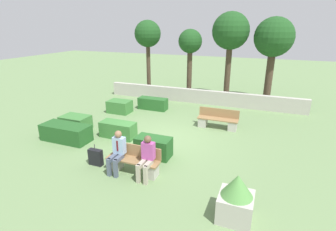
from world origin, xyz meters
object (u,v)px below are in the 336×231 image
Objects in this scene: bench_front at (133,163)px; bench_left_side at (218,121)px; person_seated_man at (117,150)px; tree_rightmost at (274,39)px; tree_leftmost at (148,35)px; person_seated_woman at (147,156)px; planter_corner_left at (236,198)px; tree_center_left at (190,44)px; suitcase at (96,157)px; tree_center_right at (231,32)px.

bench_front and bench_left_side have the same top height.
tree_rightmost reaches higher than person_seated_man.
tree_leftmost is at bearing 137.95° from bench_left_side.
person_seated_man is 1.02m from person_seated_woman.
bench_left_side is 6.33m from tree_rightmost.
planter_corner_left is 0.25× the size of tree_leftmost.
tree_rightmost is at bearing 66.81° from bench_left_side.
bench_front is 9.88m from tree_center_left.
tree_leftmost is at bearing 178.54° from tree_center_left.
person_seated_man is at bearing -70.03° from tree_leftmost.
bench_front is at bearing -112.46° from bench_left_side.
tree_center_left is 4.73m from tree_rightmost.
tree_rightmost is (3.08, 9.88, 2.94)m from person_seated_woman.
tree_rightmost is at bearing 62.93° from suitcase.
tree_rightmost is at bearing 72.70° from person_seated_woman.
person_seated_man is 1.04m from suitcase.
tree_center_right reaches higher than tree_leftmost.
person_seated_man reaches higher than planter_corner_left.
tree_leftmost is at bearing 105.08° from suitcase.
suitcase is 11.54m from tree_rightmost.
tree_center_right is at bearing 93.02° from bench_left_side.
tree_rightmost is at bearing 2.75° from tree_center_right.
person_seated_woman is 11.00m from tree_leftmost.
tree_rightmost is at bearing 88.29° from planter_corner_left.
person_seated_woman is 2.89m from planter_corner_left.
tree_rightmost is (4.10, 9.88, 2.94)m from person_seated_man.
tree_rightmost is (5.01, 9.81, 3.42)m from suitcase.
tree_center_right is (-0.47, 4.90, 3.69)m from bench_left_side.
planter_corner_left is (3.78, -0.84, -0.18)m from person_seated_man.
person_seated_man is at bearing -86.36° from tree_center_left.
tree_center_left is (-1.62, 9.49, 2.57)m from person_seated_woman.
tree_center_right is (-2.05, 10.61, 3.45)m from planter_corner_left.
suitcase is at bearing -105.27° from tree_center_right.
suitcase is at bearing 177.89° from person_seated_woman.
tree_rightmost is (1.90, 5.01, 3.37)m from bench_left_side.
person_seated_man reaches higher than bench_left_side.
tree_center_left is at bearing 88.09° from suitcase.
tree_center_right is (2.65, 9.70, 3.75)m from suitcase.
tree_leftmost reaches higher than tree_center_left.
tree_leftmost is 2.91m from tree_center_left.
bench_left_side is 0.43× the size of tree_center_left.
tree_center_right is (1.25, 9.63, 3.70)m from bench_front.
tree_center_left reaches higher than suitcase.
tree_center_left is (-1.08, 9.36, 3.00)m from bench_front.
tree_leftmost is (-3.48, 9.57, 3.05)m from person_seated_man.
suitcase is 9.91m from tree_center_left.
bench_front is 0.41× the size of tree_center_left.
suitcase is (-1.94, 0.07, -0.47)m from person_seated_woman.
tree_rightmost reaches higher than bench_left_side.
person_seated_man is at bearing -4.39° from suitcase.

